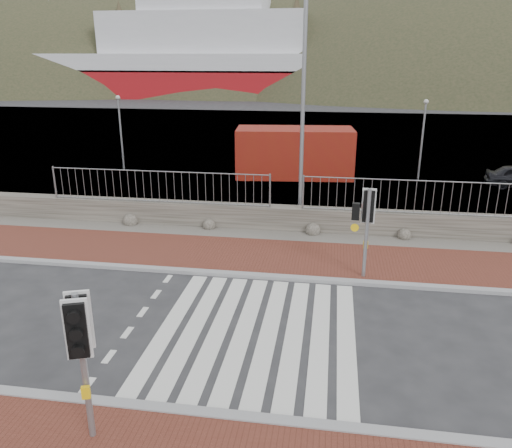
% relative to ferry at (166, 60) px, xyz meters
% --- Properties ---
extents(ground, '(220.00, 220.00, 0.00)m').
position_rel_ferry_xyz_m(ground, '(24.65, -67.90, -5.36)').
color(ground, '#28282B').
rests_on(ground, ground).
extents(sidewalk_far, '(40.00, 3.00, 0.08)m').
position_rel_ferry_xyz_m(sidewalk_far, '(24.65, -63.40, -5.32)').
color(sidewalk_far, brown).
rests_on(sidewalk_far, ground).
extents(kerb_near, '(40.00, 0.25, 0.12)m').
position_rel_ferry_xyz_m(kerb_near, '(24.65, -70.90, -5.31)').
color(kerb_near, gray).
rests_on(kerb_near, ground).
extents(kerb_far, '(40.00, 0.25, 0.12)m').
position_rel_ferry_xyz_m(kerb_far, '(24.65, -64.90, -5.31)').
color(kerb_far, gray).
rests_on(kerb_far, ground).
extents(zebra_crossing, '(4.62, 5.60, 0.01)m').
position_rel_ferry_xyz_m(zebra_crossing, '(24.65, -67.90, -5.36)').
color(zebra_crossing, silver).
rests_on(zebra_crossing, ground).
extents(gravel_strip, '(40.00, 1.50, 0.06)m').
position_rel_ferry_xyz_m(gravel_strip, '(24.65, -61.40, -5.33)').
color(gravel_strip, '#59544C').
rests_on(gravel_strip, ground).
extents(stone_wall, '(40.00, 0.60, 0.90)m').
position_rel_ferry_xyz_m(stone_wall, '(24.65, -60.60, -4.91)').
color(stone_wall, '#46423A').
rests_on(stone_wall, ground).
extents(railing, '(18.07, 0.07, 1.22)m').
position_rel_ferry_xyz_m(railing, '(24.65, -60.75, -3.54)').
color(railing, gray).
rests_on(railing, stone_wall).
extents(quay, '(120.00, 40.00, 0.50)m').
position_rel_ferry_xyz_m(quay, '(24.65, -40.00, -5.36)').
color(quay, '#4C4C4F').
rests_on(quay, ground).
extents(water, '(220.00, 50.00, 0.05)m').
position_rel_ferry_xyz_m(water, '(24.65, -5.00, -5.36)').
color(water, '#3F4C54').
rests_on(water, ground).
extents(ferry, '(50.00, 16.00, 20.00)m').
position_rel_ferry_xyz_m(ferry, '(0.00, 0.00, 0.00)').
color(ferry, maroon).
rests_on(ferry, ground).
extents(hills_backdrop, '(254.00, 90.00, 100.00)m').
position_rel_ferry_xyz_m(hills_backdrop, '(31.40, 20.00, -28.42)').
color(hills_backdrop, '#29301C').
rests_on(hills_backdrop, ground).
extents(traffic_signal_near, '(0.45, 0.36, 2.75)m').
position_rel_ferry_xyz_m(traffic_signal_near, '(22.43, -71.73, -3.38)').
color(traffic_signal_near, gray).
rests_on(traffic_signal_near, ground).
extents(traffic_signal_far, '(0.65, 0.26, 2.71)m').
position_rel_ferry_xyz_m(traffic_signal_far, '(27.26, -64.48, -3.40)').
color(traffic_signal_far, gray).
rests_on(traffic_signal_far, ground).
extents(streetlight, '(1.80, 0.65, 8.62)m').
position_rel_ferry_xyz_m(streetlight, '(25.24, -59.76, -0.51)').
color(streetlight, gray).
rests_on(streetlight, ground).
extents(shipping_container, '(6.32, 3.14, 2.54)m').
position_rel_ferry_xyz_m(shipping_container, '(24.23, -51.85, -4.09)').
color(shipping_container, maroon).
rests_on(shipping_container, ground).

